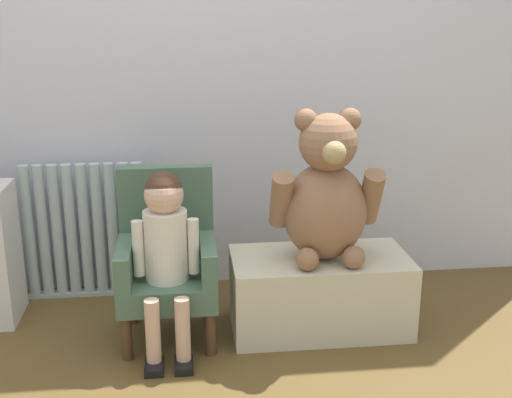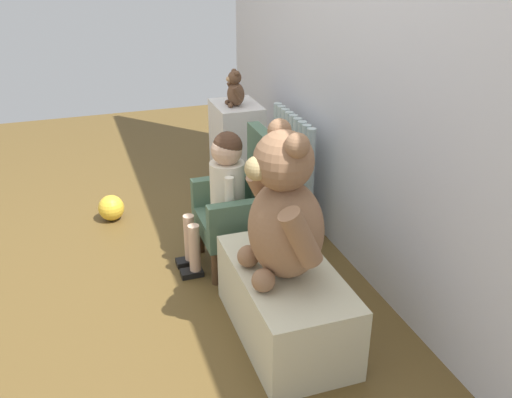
# 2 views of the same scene
# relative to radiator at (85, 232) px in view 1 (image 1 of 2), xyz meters

# --- Properties ---
(back_wall) EXTENTS (3.80, 0.05, 2.40)m
(back_wall) POSITION_rel_radiator_xyz_m (0.49, 0.12, 0.89)
(back_wall) COLOR silver
(back_wall) RESTS_ON ground_plane
(radiator) EXTENTS (0.56, 0.05, 0.63)m
(radiator) POSITION_rel_radiator_xyz_m (0.00, 0.00, 0.00)
(radiator) COLOR #A9BCBC
(radiator) RESTS_ON ground_plane
(child_armchair) EXTENTS (0.38, 0.37, 0.69)m
(child_armchair) POSITION_rel_radiator_xyz_m (0.38, -0.41, 0.01)
(child_armchair) COLOR #48654E
(child_armchair) RESTS_ON ground_plane
(child_figure) EXTENTS (0.25, 0.35, 0.71)m
(child_figure) POSITION_rel_radiator_xyz_m (0.38, -0.52, 0.15)
(child_figure) COLOR beige
(child_figure) RESTS_ON ground_plane
(low_bench) EXTENTS (0.73, 0.38, 0.32)m
(low_bench) POSITION_rel_radiator_xyz_m (1.01, -0.43, -0.16)
(low_bench) COLOR beige
(low_bench) RESTS_ON ground_plane
(large_teddy_bear) EXTENTS (0.45, 0.31, 0.62)m
(large_teddy_bear) POSITION_rel_radiator_xyz_m (1.02, -0.45, 0.27)
(large_teddy_bear) COLOR #8F6647
(large_teddy_bear) RESTS_ON low_bench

